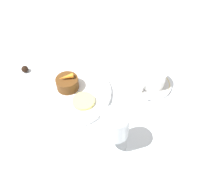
{
  "coord_description": "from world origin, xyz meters",
  "views": [
    {
      "loc": [
        0.32,
        0.47,
        0.65
      ],
      "look_at": [
        -0.04,
        0.11,
        0.04
      ],
      "focal_mm": 42.0,
      "sensor_mm": 36.0,
      "label": 1
    }
  ],
  "objects": [
    {
      "name": "ground_plane",
      "position": [
        0.0,
        0.0,
        0.0
      ],
      "size": [
        3.0,
        3.0,
        0.0
      ],
      "primitive_type": "plane",
      "color": "white"
    },
    {
      "name": "pineapple_slice",
      "position": [
        0.02,
        0.05,
        0.02
      ],
      "size": [
        0.07,
        0.07,
        0.01
      ],
      "color": "#EFE075",
      "rests_on": "dinner_plate"
    },
    {
      "name": "fork",
      "position": [
        -0.16,
        0.01,
        0.0
      ],
      "size": [
        0.06,
        0.19,
        0.01
      ],
      "color": "silver",
      "rests_on": "ground_plane"
    },
    {
      "name": "dinner_plate",
      "position": [
        0.03,
        -0.02,
        0.01
      ],
      "size": [
        0.27,
        0.27,
        0.01
      ],
      "color": "white",
      "rests_on": "ground_plane"
    },
    {
      "name": "saucer",
      "position": [
        -0.19,
        0.14,
        0.01
      ],
      "size": [
        0.13,
        0.13,
        0.01
      ],
      "color": "white",
      "rests_on": "ground_plane"
    },
    {
      "name": "spoon",
      "position": [
        -0.15,
        0.14,
        0.01
      ],
      "size": [
        0.06,
        0.11,
        0.0
      ],
      "color": "silver",
      "rests_on": "saucer"
    },
    {
      "name": "wine_glass",
      "position": [
        0.05,
        0.21,
        0.09
      ],
      "size": [
        0.07,
        0.07,
        0.13
      ],
      "color": "silver",
      "rests_on": "ground_plane"
    },
    {
      "name": "carrot_garnish",
      "position": [
        0.02,
        -0.04,
        0.06
      ],
      "size": [
        0.05,
        0.03,
        0.02
      ],
      "color": "orange",
      "rests_on": "dessert_cake"
    },
    {
      "name": "dessert_cake",
      "position": [
        0.02,
        -0.04,
        0.03
      ],
      "size": [
        0.07,
        0.07,
        0.04
      ],
      "color": "#563314",
      "rests_on": "dinner_plate"
    },
    {
      "name": "chocolate_truffle",
      "position": [
        0.07,
        -0.21,
        0.01
      ],
      "size": [
        0.02,
        0.02,
        0.02
      ],
      "color": "black",
      "rests_on": "ground_plane"
    },
    {
      "name": "coffee_cup",
      "position": [
        -0.2,
        0.14,
        0.04
      ],
      "size": [
        0.11,
        0.09,
        0.05
      ],
      "color": "white",
      "rests_on": "saucer"
    }
  ]
}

